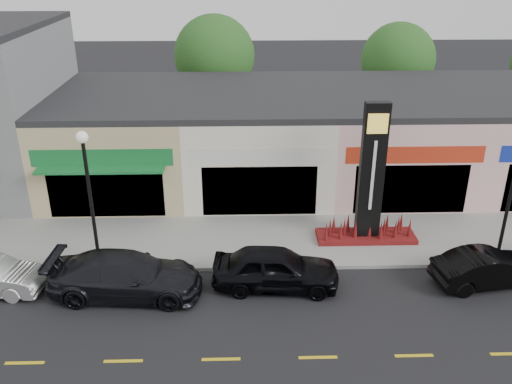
# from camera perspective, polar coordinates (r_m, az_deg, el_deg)

# --- Properties ---
(ground) EXTENTS (120.00, 120.00, 0.00)m
(ground) POSITION_cam_1_polar(r_m,az_deg,el_deg) (19.95, 5.39, -11.26)
(ground) COLOR black
(ground) RESTS_ON ground
(sidewalk) EXTENTS (52.00, 4.30, 0.15)m
(sidewalk) POSITION_cam_1_polar(r_m,az_deg,el_deg) (23.57, 4.20, -4.96)
(sidewalk) COLOR gray
(sidewalk) RESTS_ON ground
(curb) EXTENTS (52.00, 0.20, 0.15)m
(curb) POSITION_cam_1_polar(r_m,az_deg,el_deg) (21.64, 4.77, -7.87)
(curb) COLOR gray
(curb) RESTS_ON ground
(shop_beige) EXTENTS (7.00, 10.85, 4.80)m
(shop_beige) POSITION_cam_1_polar(r_m,az_deg,el_deg) (29.71, -13.64, 5.63)
(shop_beige) COLOR tan
(shop_beige) RESTS_ON ground
(shop_cream) EXTENTS (7.00, 10.01, 4.80)m
(shop_cream) POSITION_cam_1_polar(r_m,az_deg,el_deg) (29.07, 0.06, 5.91)
(shop_cream) COLOR white
(shop_cream) RESTS_ON ground
(shop_pink_w) EXTENTS (7.00, 10.01, 4.80)m
(shop_pink_w) POSITION_cam_1_polar(r_m,az_deg,el_deg) (30.08, 13.58, 5.86)
(shop_pink_w) COLOR beige
(shop_pink_w) RESTS_ON ground
(tree_rear_west) EXTENTS (5.20, 5.20, 7.83)m
(tree_rear_west) POSITION_cam_1_polar(r_m,az_deg,el_deg) (36.20, -4.39, 14.14)
(tree_rear_west) COLOR #382619
(tree_rear_west) RESTS_ON ground
(tree_rear_mid) EXTENTS (4.80, 4.80, 7.29)m
(tree_rear_mid) POSITION_cam_1_polar(r_m,az_deg,el_deg) (37.65, 14.72, 13.31)
(tree_rear_mid) COLOR #382619
(tree_rear_mid) RESTS_ON ground
(lamp_west_near) EXTENTS (0.44, 0.44, 5.47)m
(lamp_west_near) POSITION_cam_1_polar(r_m,az_deg,el_deg) (21.07, -17.18, 0.57)
(lamp_west_near) COLOR black
(lamp_west_near) RESTS_ON sidewalk
(pylon_sign) EXTENTS (4.20, 1.30, 6.00)m
(pylon_sign) POSITION_cam_1_polar(r_m,az_deg,el_deg) (22.94, 11.89, -0.16)
(pylon_sign) COLOR maroon
(pylon_sign) RESTS_ON sidewalk
(car_dark_sedan) EXTENTS (2.57, 5.62, 1.59)m
(car_dark_sedan) POSITION_cam_1_polar(r_m,az_deg,el_deg) (20.29, -13.55, -8.54)
(car_dark_sedan) COLOR black
(car_dark_sedan) RESTS_ON ground
(car_black_sedan) EXTENTS (2.20, 4.78, 1.59)m
(car_black_sedan) POSITION_cam_1_polar(r_m,az_deg,el_deg) (20.16, 2.09, -8.03)
(car_black_sedan) COLOR black
(car_black_sedan) RESTS_ON ground
(car_black_conv) EXTENTS (2.09, 4.34, 1.37)m
(car_black_conv) POSITION_cam_1_polar(r_m,az_deg,el_deg) (22.12, 23.28, -7.39)
(car_black_conv) COLOR black
(car_black_conv) RESTS_ON ground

